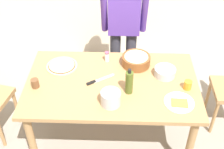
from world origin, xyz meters
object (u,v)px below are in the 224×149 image
Objects in this scene: plate_with_slice at (179,102)px; salt_shaker at (107,57)px; steel_pot at (110,98)px; person_cook at (124,24)px; mixing_bowl_steel at (165,72)px; cup_orange at (188,85)px; pizza_raw_on_board at (62,66)px; olive_oil_bottle at (129,82)px; chef_knife at (97,81)px; dining_table at (112,89)px; cup_small_brown at (35,83)px; popcorn_bowl at (136,60)px.

plate_with_slice is 2.45× the size of salt_shaker.
steel_pot reaches higher than salt_shaker.
person_cook reaches higher than mixing_bowl_steel.
plate_with_slice is 0.38m from mixing_bowl_steel.
cup_orange is (0.19, -0.18, 0.00)m from mixing_bowl_steel.
person_cook is at bearing 68.74° from salt_shaker.
olive_oil_bottle is at bearing -28.01° from pizza_raw_on_board.
pizza_raw_on_board is 0.42m from chef_knife.
pizza_raw_on_board is 1.17× the size of plate_with_slice.
dining_table is 0.71m from cup_small_brown.
person_cook is 6.23× the size of plate_with_slice.
steel_pot is 2.04× the size of cup_small_brown.
person_cook is 1.17m from cup_small_brown.
steel_pot is 0.72m from cup_small_brown.
cup_orange is at bearing 62.66° from plate_with_slice.
plate_with_slice is 0.46m from olive_oil_bottle.
cup_orange is at bearing 6.73° from olive_oil_bottle.
dining_table is at bearing -129.81° from popcorn_bowl.
plate_with_slice is at bearing -7.54° from cup_small_brown.
salt_shaker reaches higher than plate_with_slice.
pizza_raw_on_board is at bearing 149.86° from chef_knife.
person_cook is at bearing 72.00° from chef_knife.
plate_with_slice is 0.77m from chef_knife.
popcorn_bowl is 3.29× the size of cup_small_brown.
steel_pot reaches higher than dining_table.
popcorn_bowl is 0.42m from olive_oil_bottle.
salt_shaker is (0.63, 0.42, 0.01)m from cup_small_brown.
person_cook reaches higher than chef_knife.
dining_table is at bearing -3.69° from chef_knife.
salt_shaker reaches higher than cup_orange.
salt_shaker is at bearing -111.26° from person_cook.
steel_pot is (-0.59, -0.02, 0.06)m from plate_with_slice.
dining_table is 0.53m from mixing_bowl_steel.
pizza_raw_on_board is 1.52× the size of mixing_bowl_steel.
plate_with_slice is 3.06× the size of cup_orange.
person_cook is 0.80m from chef_knife.
cup_small_brown reaches higher than chef_knife.
pizza_raw_on_board is at bearing 151.99° from olive_oil_bottle.
dining_table is 18.82× the size of cup_orange.
chef_knife is at bearing 114.93° from steel_pot.
cup_small_brown is at bearing -172.68° from dining_table.
person_cook is 9.34× the size of steel_pot.
person_cook is 19.06× the size of cup_small_brown.
cup_small_brown is (-0.19, -0.31, 0.03)m from pizza_raw_on_board.
person_cook is 1.02m from cup_orange.
plate_with_slice is at bearing -23.75° from pizza_raw_on_board.
salt_shaker reaches higher than mixing_bowl_steel.
cup_orange is at bearing -13.61° from pizza_raw_on_board.
olive_oil_bottle is at bearing 44.15° from steel_pot.
steel_pot is at bearing -84.57° from salt_shaker.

